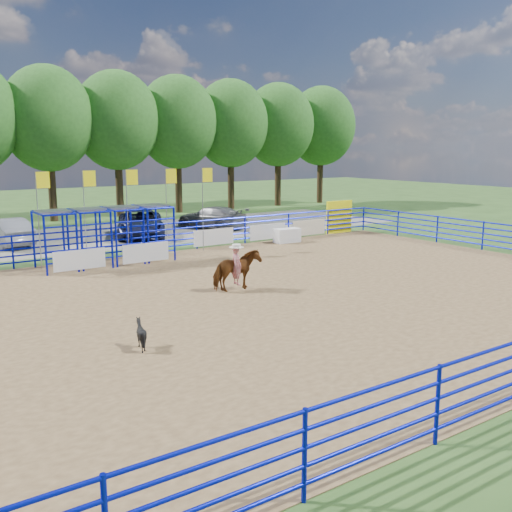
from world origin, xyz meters
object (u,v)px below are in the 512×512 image
at_px(calf, 141,334).
at_px(car_d, 211,217).
at_px(horse_and_rider, 237,267).
at_px(car_b, 6,232).
at_px(car_c, 141,224).
at_px(announcer_table, 287,235).

bearing_deg(calf, car_d, -69.20).
bearing_deg(car_d, horse_and_rider, 41.06).
bearing_deg(car_b, car_d, 170.74).
height_order(horse_and_rider, car_d, horse_and_rider).
xyz_separation_m(calf, car_d, (12.90, 18.80, 0.32)).
relative_size(calf, car_b, 0.17).
bearing_deg(horse_and_rider, calf, -144.68).
xyz_separation_m(car_b, car_c, (7.22, -1.15, 0.04)).
distance_m(announcer_table, horse_and_rider, 11.13).
distance_m(announcer_table, car_b, 15.19).
relative_size(calf, car_d, 0.16).
bearing_deg(announcer_table, calf, -139.77).
xyz_separation_m(car_b, car_d, (12.52, -0.28, -0.04)).
height_order(calf, car_b, car_b).
height_order(calf, car_c, car_c).
distance_m(calf, car_b, 19.09).
relative_size(horse_and_rider, car_d, 0.50).
bearing_deg(calf, car_b, -35.89).
xyz_separation_m(announcer_table, car_c, (-5.89, 6.53, 0.39)).
relative_size(car_c, car_d, 1.16).
height_order(announcer_table, car_d, car_d).
bearing_deg(car_b, announcer_table, 141.67).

